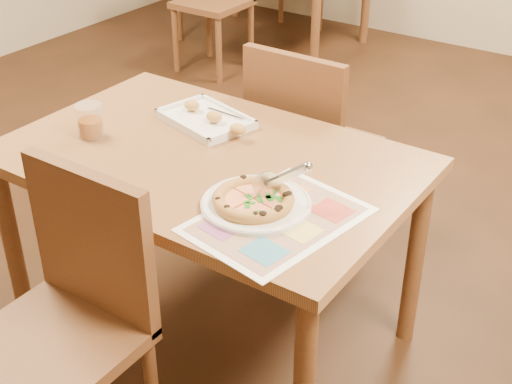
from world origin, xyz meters
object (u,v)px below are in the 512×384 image
Objects in this scene: plate at (256,205)px; dining_table at (209,179)px; chair_far at (304,131)px; pizza_cutter at (280,179)px; menu at (278,219)px; pizza at (253,200)px; chair_near at (72,293)px; glass_tumbler at (90,123)px; appetizer_tray at (207,120)px.

dining_table is at bearing 150.65° from plate.
pizza_cutter is (0.35, -0.73, 0.24)m from chair_far.
dining_table is 2.76× the size of menu.
menu reaches higher than dining_table.
pizza is at bearing 177.94° from pizza_cutter.
chair_near is 0.67m from glass_tumbler.
appetizer_tray reaches higher than dining_table.
menu is (0.79, -0.08, -0.05)m from glass_tumbler.
dining_table is 0.44m from menu.
chair_near is at bearing 90.00° from chair_far.
chair_far is 1.00× the size of menu.
appetizer_tray is 3.35× the size of glass_tumbler.
dining_table is at bearing 90.00° from chair_far.
chair_near is 1.52× the size of plate.
plate is 0.10m from pizza_cutter.
dining_table is 2.77× the size of chair_near.
appetizer_tray is 0.39m from glass_tumbler.
pizza is 0.09m from menu.
appetizer_tray is (-0.44, 0.36, -0.01)m from pizza.
chair_far reaches higher than glass_tumbler.
chair_far is at bearing 90.00° from dining_table.
dining_table is 0.44m from glass_tumbler.
dining_table is at bearing 90.00° from chair_near.
dining_table is at bearing 153.87° from menu.
chair_near reaches higher than dining_table.
pizza_cutter is at bearing 53.72° from chair_near.
appetizer_tray is at bearing 140.63° from pizza.
chair_near and chair_far have the same top height.
glass_tumbler reaches higher than pizza.
chair_near is 0.82m from appetizer_tray.
menu is (0.04, -0.06, -0.08)m from pizza_cutter.
glass_tumbler is at bearing -164.89° from dining_table.
chair_far reaches higher than menu.
pizza_cutter is 0.59m from appetizer_tray.
pizza reaches higher than plate.
chair_near is 2.05× the size of pizza.
chair_near is at bearing -125.04° from pizza.
menu is (0.39, -0.19, 0.09)m from dining_table.
chair_near is at bearing -50.77° from glass_tumbler.
dining_table is 0.26m from appetizer_tray.
chair_near reaches higher than glass_tumbler.
plate is (0.30, 0.43, 0.16)m from chair_near.
pizza_cutter is 1.11× the size of glass_tumbler.
pizza_cutter is at bearing -19.52° from dining_table.
plate is 2.76× the size of glass_tumbler.
glass_tumbler reaches higher than dining_table.
chair_near is 4.19× the size of glass_tumbler.
menu is (0.08, -0.02, -0.01)m from plate.
pizza_cutter is 0.11m from menu.
dining_table is 0.41m from pizza_cutter.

